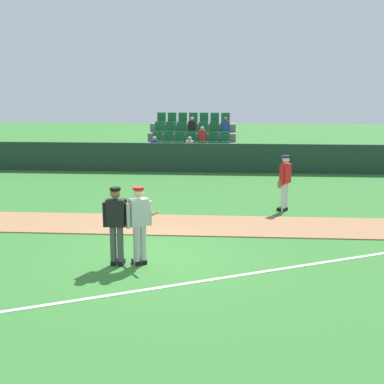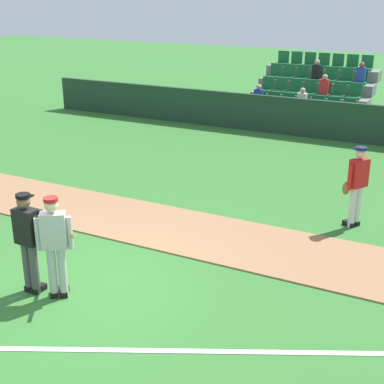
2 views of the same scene
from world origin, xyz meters
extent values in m
plane|color=#33702D|center=(0.00, 0.00, 0.00)|extent=(80.00, 80.00, 0.00)
cube|color=#9E704C|center=(0.00, 2.84, 0.01)|extent=(28.00, 2.12, 0.03)
cube|color=white|center=(3.00, -0.50, 0.01)|extent=(10.84, 5.34, 0.01)
cube|color=#1E3828|center=(0.00, 11.77, 0.65)|extent=(20.00, 0.16, 1.30)
cube|color=slate|center=(0.00, 14.07, 0.15)|extent=(4.45, 3.80, 0.30)
cube|color=slate|center=(0.00, 12.79, 0.50)|extent=(4.35, 0.85, 0.40)
cube|color=#196033|center=(-1.65, 12.69, 0.75)|extent=(0.44, 0.40, 0.08)
cube|color=#196033|center=(-1.65, 12.91, 1.00)|extent=(0.44, 0.08, 0.50)
cube|color=#263F99|center=(-1.65, 12.74, 1.05)|extent=(0.32, 0.22, 0.52)
sphere|color=tan|center=(-1.65, 12.74, 1.40)|extent=(0.20, 0.20, 0.20)
cube|color=#196033|center=(-1.10, 12.69, 0.75)|extent=(0.44, 0.40, 0.08)
cube|color=#196033|center=(-1.10, 12.91, 1.00)|extent=(0.44, 0.08, 0.50)
cube|color=#196033|center=(-0.55, 12.69, 0.75)|extent=(0.44, 0.40, 0.08)
cube|color=#196033|center=(-0.55, 12.91, 1.00)|extent=(0.44, 0.08, 0.50)
cube|color=#196033|center=(0.00, 12.69, 0.75)|extent=(0.44, 0.40, 0.08)
cube|color=#196033|center=(0.00, 12.91, 1.00)|extent=(0.44, 0.08, 0.50)
cube|color=silver|center=(0.00, 12.74, 1.05)|extent=(0.32, 0.22, 0.52)
sphere|color=tan|center=(0.00, 12.74, 1.40)|extent=(0.20, 0.20, 0.20)
cube|color=#196033|center=(0.55, 12.69, 0.75)|extent=(0.44, 0.40, 0.08)
cube|color=#196033|center=(0.55, 12.91, 1.00)|extent=(0.44, 0.08, 0.50)
cube|color=#196033|center=(1.10, 12.69, 0.75)|extent=(0.44, 0.40, 0.08)
cube|color=#196033|center=(1.10, 12.91, 1.00)|extent=(0.44, 0.08, 0.50)
cube|color=#196033|center=(1.65, 12.69, 0.75)|extent=(0.44, 0.40, 0.08)
cube|color=#196033|center=(1.65, 12.91, 1.00)|extent=(0.44, 0.08, 0.50)
cube|color=slate|center=(0.00, 13.64, 0.90)|extent=(4.35, 0.85, 0.40)
cube|color=#196033|center=(-1.65, 13.54, 1.15)|extent=(0.44, 0.40, 0.08)
cube|color=#196033|center=(-1.65, 13.76, 1.40)|extent=(0.44, 0.08, 0.50)
cube|color=#196033|center=(-1.10, 13.54, 1.15)|extent=(0.44, 0.40, 0.08)
cube|color=#196033|center=(-1.10, 13.76, 1.40)|extent=(0.44, 0.08, 0.50)
cube|color=#196033|center=(-0.55, 13.54, 1.15)|extent=(0.44, 0.40, 0.08)
cube|color=#196033|center=(-0.55, 13.76, 1.40)|extent=(0.44, 0.08, 0.50)
cube|color=#196033|center=(0.00, 13.54, 1.15)|extent=(0.44, 0.40, 0.08)
cube|color=#196033|center=(0.00, 13.76, 1.40)|extent=(0.44, 0.08, 0.50)
cube|color=#196033|center=(0.55, 13.54, 1.15)|extent=(0.44, 0.40, 0.08)
cube|color=#196033|center=(0.55, 13.76, 1.40)|extent=(0.44, 0.08, 0.50)
cube|color=red|center=(0.55, 13.59, 1.45)|extent=(0.32, 0.22, 0.52)
sphere|color=tan|center=(0.55, 13.59, 1.80)|extent=(0.20, 0.20, 0.20)
cube|color=#196033|center=(1.10, 13.54, 1.15)|extent=(0.44, 0.40, 0.08)
cube|color=#196033|center=(1.10, 13.76, 1.40)|extent=(0.44, 0.08, 0.50)
cube|color=#196033|center=(1.65, 13.54, 1.15)|extent=(0.44, 0.40, 0.08)
cube|color=#196033|center=(1.65, 13.76, 1.40)|extent=(0.44, 0.08, 0.50)
cube|color=slate|center=(0.00, 14.49, 1.30)|extent=(4.35, 0.85, 0.40)
cube|color=#196033|center=(-1.65, 14.39, 1.55)|extent=(0.44, 0.40, 0.08)
cube|color=#196033|center=(-1.65, 14.61, 1.80)|extent=(0.44, 0.08, 0.50)
cube|color=#196033|center=(-1.10, 14.39, 1.55)|extent=(0.44, 0.40, 0.08)
cube|color=#196033|center=(-1.10, 14.61, 1.80)|extent=(0.44, 0.08, 0.50)
cube|color=#196033|center=(-0.55, 14.39, 1.55)|extent=(0.44, 0.40, 0.08)
cube|color=#196033|center=(-0.55, 14.61, 1.80)|extent=(0.44, 0.08, 0.50)
cube|color=#196033|center=(0.00, 14.39, 1.55)|extent=(0.44, 0.40, 0.08)
cube|color=#196033|center=(0.00, 14.61, 1.80)|extent=(0.44, 0.08, 0.50)
cube|color=black|center=(0.00, 14.44, 1.85)|extent=(0.32, 0.22, 0.52)
sphere|color=tan|center=(0.00, 14.44, 2.20)|extent=(0.20, 0.20, 0.20)
cube|color=#196033|center=(0.55, 14.39, 1.55)|extent=(0.44, 0.40, 0.08)
cube|color=#196033|center=(0.55, 14.61, 1.80)|extent=(0.44, 0.08, 0.50)
cube|color=#196033|center=(1.10, 14.39, 1.55)|extent=(0.44, 0.40, 0.08)
cube|color=#196033|center=(1.10, 14.61, 1.80)|extent=(0.44, 0.08, 0.50)
cube|color=#196033|center=(1.65, 14.39, 1.55)|extent=(0.44, 0.40, 0.08)
cube|color=#196033|center=(1.65, 14.61, 1.80)|extent=(0.44, 0.08, 0.50)
cube|color=#263F99|center=(1.65, 14.44, 1.85)|extent=(0.32, 0.22, 0.52)
sphere|color=brown|center=(1.65, 14.44, 2.20)|extent=(0.20, 0.20, 0.20)
cube|color=slate|center=(0.00, 15.34, 1.70)|extent=(4.35, 0.85, 0.40)
cube|color=#196033|center=(-1.65, 15.24, 1.95)|extent=(0.44, 0.40, 0.08)
cube|color=#196033|center=(-1.65, 15.46, 2.20)|extent=(0.44, 0.08, 0.50)
cube|color=#196033|center=(-1.10, 15.24, 1.95)|extent=(0.44, 0.40, 0.08)
cube|color=#196033|center=(-1.10, 15.46, 2.20)|extent=(0.44, 0.08, 0.50)
cube|color=#196033|center=(-0.55, 15.24, 1.95)|extent=(0.44, 0.40, 0.08)
cube|color=#196033|center=(-0.55, 15.46, 2.20)|extent=(0.44, 0.08, 0.50)
cube|color=#196033|center=(0.00, 15.24, 1.95)|extent=(0.44, 0.40, 0.08)
cube|color=#196033|center=(0.00, 15.46, 2.20)|extent=(0.44, 0.08, 0.50)
cube|color=#196033|center=(0.55, 15.24, 1.95)|extent=(0.44, 0.40, 0.08)
cube|color=#196033|center=(0.55, 15.46, 2.20)|extent=(0.44, 0.08, 0.50)
cube|color=#196033|center=(1.10, 15.24, 1.95)|extent=(0.44, 0.40, 0.08)
cube|color=#196033|center=(1.10, 15.46, 2.20)|extent=(0.44, 0.08, 0.50)
cube|color=#196033|center=(1.65, 15.24, 1.95)|extent=(0.44, 0.40, 0.08)
cube|color=#196033|center=(1.65, 15.46, 2.20)|extent=(0.44, 0.08, 0.50)
cylinder|color=#B2B2B2|center=(-0.20, -0.47, 0.45)|extent=(0.14, 0.14, 0.90)
cylinder|color=#B2B2B2|center=(-0.06, -0.38, 0.45)|extent=(0.14, 0.14, 0.90)
cube|color=black|center=(-0.23, -0.42, 0.05)|extent=(0.24, 0.28, 0.10)
cube|color=black|center=(-0.09, -0.33, 0.05)|extent=(0.24, 0.28, 0.10)
cube|color=#B2B2B2|center=(-0.13, -0.42, 1.20)|extent=(0.46, 0.40, 0.60)
cylinder|color=#B2B2B2|center=(-0.34, -0.56, 1.15)|extent=(0.09, 0.09, 0.55)
cylinder|color=#B2B2B2|center=(0.08, -0.29, 1.15)|extent=(0.09, 0.09, 0.55)
sphere|color=beige|center=(-0.13, -0.42, 1.63)|extent=(0.22, 0.22, 0.22)
cylinder|color=#B21919|center=(-0.13, -0.42, 1.73)|extent=(0.23, 0.23, 0.06)
cube|color=#B21919|center=(-0.18, -0.34, 1.70)|extent=(0.22, 0.20, 0.02)
cylinder|color=tan|center=(0.03, -0.21, 1.05)|extent=(0.65, 0.56, 0.41)
cylinder|color=#4C4C4C|center=(-0.71, -0.50, 0.45)|extent=(0.14, 0.14, 0.90)
cylinder|color=#4C4C4C|center=(-0.55, -0.51, 0.45)|extent=(0.14, 0.14, 0.90)
cube|color=black|center=(-0.71, -0.44, 0.05)|extent=(0.13, 0.26, 0.10)
cube|color=black|center=(-0.55, -0.45, 0.05)|extent=(0.13, 0.26, 0.10)
cube|color=black|center=(-0.63, -0.50, 1.20)|extent=(0.41, 0.23, 0.60)
cylinder|color=black|center=(-0.88, -0.49, 1.15)|extent=(0.09, 0.09, 0.55)
cylinder|color=black|center=(-0.38, -0.51, 1.15)|extent=(0.09, 0.09, 0.55)
sphere|color=brown|center=(-0.63, -0.50, 1.63)|extent=(0.22, 0.22, 0.22)
cylinder|color=black|center=(-0.63, -0.50, 1.73)|extent=(0.23, 0.23, 0.06)
cube|color=black|center=(-0.62, -0.40, 1.70)|extent=(0.18, 0.13, 0.02)
cube|color=black|center=(-0.62, -0.37, 1.20)|extent=(0.44, 0.10, 0.56)
cylinder|color=silver|center=(3.54, 4.68, 0.45)|extent=(0.14, 0.14, 0.90)
cylinder|color=silver|center=(3.62, 4.82, 0.45)|extent=(0.14, 0.14, 0.90)
cube|color=black|center=(3.49, 4.71, 0.05)|extent=(0.28, 0.24, 0.10)
cube|color=black|center=(3.57, 4.85, 0.05)|extent=(0.28, 0.24, 0.10)
cube|color=red|center=(3.58, 4.75, 1.20)|extent=(0.40, 0.46, 0.60)
cylinder|color=red|center=(3.45, 4.54, 1.15)|extent=(0.09, 0.09, 0.55)
cylinder|color=red|center=(3.71, 4.96, 1.15)|extent=(0.09, 0.09, 0.55)
sphere|color=beige|center=(3.58, 4.75, 1.63)|extent=(0.22, 0.22, 0.22)
cylinder|color=#191E4C|center=(3.58, 4.75, 1.73)|extent=(0.23, 0.23, 0.06)
cube|color=#191E4C|center=(3.50, 4.80, 1.70)|extent=(0.20, 0.22, 0.02)
ellipsoid|color=brown|center=(3.40, 4.54, 0.90)|extent=(0.21, 0.23, 0.28)
camera|label=1|loc=(1.77, -11.20, 3.97)|focal=48.26mm
camera|label=2|loc=(5.48, -6.55, 4.80)|focal=51.78mm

